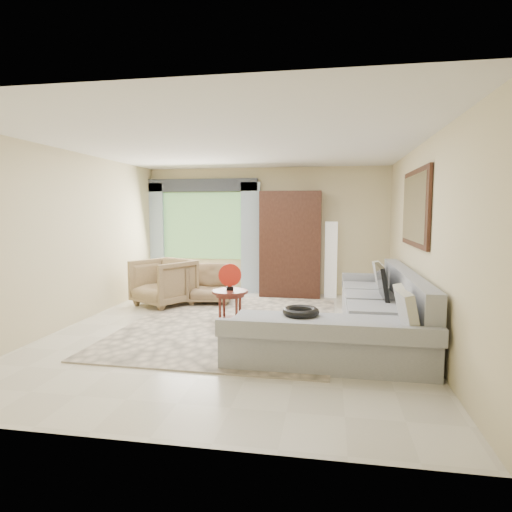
% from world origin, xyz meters
% --- Properties ---
extents(ground, '(6.00, 6.00, 0.00)m').
position_xyz_m(ground, '(0.00, 0.00, 0.00)').
color(ground, silver).
rests_on(ground, ground).
extents(area_rug, '(3.08, 4.06, 0.02)m').
position_xyz_m(area_rug, '(-0.12, 0.38, 0.01)').
color(area_rug, beige).
rests_on(area_rug, ground).
extents(sectional_sofa, '(2.30, 3.46, 0.90)m').
position_xyz_m(sectional_sofa, '(1.78, -0.18, 0.28)').
color(sectional_sofa, '#A2A4AB').
rests_on(sectional_sofa, ground).
extents(tv_screen, '(0.14, 0.74, 0.48)m').
position_xyz_m(tv_screen, '(2.05, 0.30, 0.72)').
color(tv_screen, black).
rests_on(tv_screen, sectional_sofa).
extents(garden_hose, '(0.43, 0.43, 0.09)m').
position_xyz_m(garden_hose, '(1.00, -0.92, 0.55)').
color(garden_hose, black).
rests_on(garden_hose, sectional_sofa).
extents(coffee_table, '(0.54, 0.54, 0.54)m').
position_xyz_m(coffee_table, '(-0.13, 0.28, 0.28)').
color(coffee_table, '#461B12').
rests_on(coffee_table, ground).
extents(red_disc, '(0.34, 0.10, 0.34)m').
position_xyz_m(red_disc, '(-0.13, 0.28, 0.77)').
color(red_disc, red).
rests_on(red_disc, coffee_table).
extents(armchair_left, '(1.24, 1.25, 0.85)m').
position_xyz_m(armchair_left, '(-1.64, 1.44, 0.42)').
color(armchair_left, '#957B51').
rests_on(armchair_left, ground).
extents(armchair_right, '(0.88, 0.90, 0.72)m').
position_xyz_m(armchair_right, '(-0.86, 1.77, 0.36)').
color(armchair_right, brown).
rests_on(armchair_right, ground).
extents(potted_plant, '(0.59, 0.54, 0.56)m').
position_xyz_m(potted_plant, '(-2.41, 2.46, 0.28)').
color(potted_plant, '#999999').
rests_on(potted_plant, ground).
extents(armoire, '(1.20, 0.55, 2.10)m').
position_xyz_m(armoire, '(0.55, 2.72, 1.05)').
color(armoire, black).
rests_on(armoire, ground).
extents(floor_lamp, '(0.24, 0.24, 1.50)m').
position_xyz_m(floor_lamp, '(1.35, 2.78, 0.75)').
color(floor_lamp, silver).
rests_on(floor_lamp, ground).
extents(window, '(1.80, 0.04, 1.40)m').
position_xyz_m(window, '(-1.35, 2.97, 1.40)').
color(window, '#669E59').
rests_on(window, wall_back).
extents(curtain_left, '(0.40, 0.08, 2.30)m').
position_xyz_m(curtain_left, '(-2.40, 2.88, 1.15)').
color(curtain_left, '#9EB7CC').
rests_on(curtain_left, ground).
extents(curtain_right, '(0.40, 0.08, 2.30)m').
position_xyz_m(curtain_right, '(-0.30, 2.88, 1.15)').
color(curtain_right, '#9EB7CC').
rests_on(curtain_right, ground).
extents(valance, '(2.40, 0.12, 0.26)m').
position_xyz_m(valance, '(-1.35, 2.90, 2.25)').
color(valance, '#1E232D').
rests_on(valance, wall_back).
extents(wall_mirror, '(0.05, 1.70, 1.05)m').
position_xyz_m(wall_mirror, '(2.46, 0.35, 1.75)').
color(wall_mirror, black).
rests_on(wall_mirror, wall_right).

